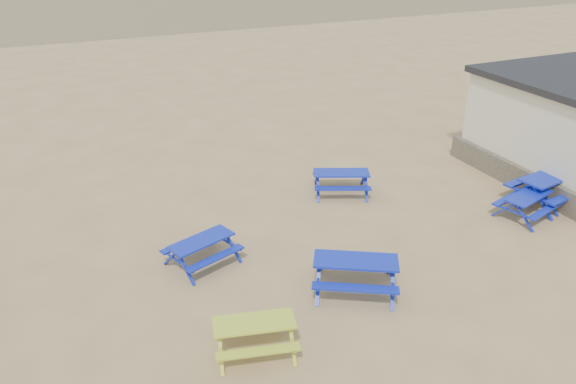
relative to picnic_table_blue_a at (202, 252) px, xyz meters
name	(u,v)px	position (x,y,z in m)	size (l,w,h in m)	color
ground	(328,249)	(3.00, -0.66, -0.33)	(400.00, 400.00, 0.00)	tan
picnic_table_blue_a	(202,252)	(0.00, 0.00, 0.00)	(1.88, 1.69, 0.65)	#052B92
picnic_table_blue_b	(341,183)	(4.86, 2.00, 0.02)	(2.02, 1.86, 0.68)	#052B92
picnic_table_blue_d	(355,275)	(2.76, -2.38, 0.06)	(2.32, 2.19, 0.77)	#052B92
picnic_table_blue_e	(527,206)	(8.79, -1.38, 0.00)	(1.84, 1.63, 0.65)	#052B92
picnic_table_blue_f	(549,189)	(10.00, -0.98, 0.10)	(2.24, 1.92, 0.84)	#052B92
picnic_table_yellow	(255,336)	(0.05, -3.27, 0.00)	(1.78, 1.56, 0.64)	#ABAA21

